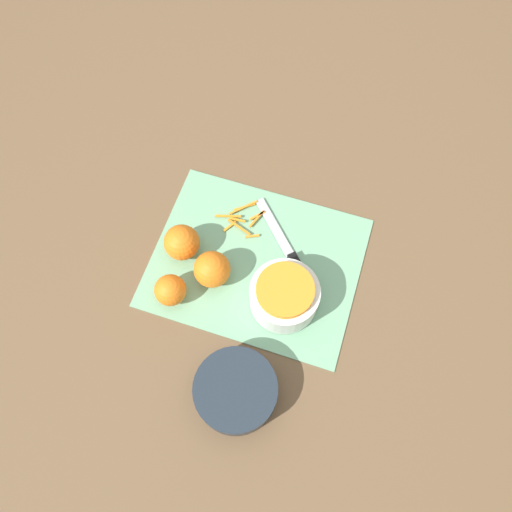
% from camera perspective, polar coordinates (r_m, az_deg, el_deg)
% --- Properties ---
extents(ground_plane, '(4.00, 4.00, 0.00)m').
position_cam_1_polar(ground_plane, '(1.16, -0.00, -0.72)').
color(ground_plane, brown).
extents(cutting_board, '(0.47, 0.38, 0.01)m').
position_cam_1_polar(cutting_board, '(1.15, -0.00, -0.66)').
color(cutting_board, '#75AD84').
rests_on(cutting_board, ground_plane).
extents(bowl_speckled, '(0.15, 0.15, 0.08)m').
position_cam_1_polar(bowl_speckled, '(1.08, 3.26, -4.51)').
color(bowl_speckled, silver).
rests_on(bowl_speckled, cutting_board).
extents(bowl_dark, '(0.17, 0.17, 0.06)m').
position_cam_1_polar(bowl_dark, '(1.05, -2.32, -15.15)').
color(bowl_dark, '#1E2833').
rests_on(bowl_dark, ground_plane).
extents(knife, '(0.20, 0.21, 0.02)m').
position_cam_1_polar(knife, '(1.15, 4.44, -0.70)').
color(knife, black).
rests_on(knife, cutting_board).
extents(orange_left, '(0.08, 0.08, 0.08)m').
position_cam_1_polar(orange_left, '(1.10, -5.04, -1.53)').
color(orange_left, orange).
rests_on(orange_left, cutting_board).
extents(orange_right, '(0.08, 0.08, 0.08)m').
position_cam_1_polar(orange_right, '(1.14, -8.48, 1.54)').
color(orange_right, orange).
rests_on(orange_right, cutting_board).
extents(orange_back, '(0.07, 0.07, 0.07)m').
position_cam_1_polar(orange_back, '(1.10, -9.77, -3.87)').
color(orange_back, orange).
rests_on(orange_back, cutting_board).
extents(peel_pile, '(0.12, 0.10, 0.01)m').
position_cam_1_polar(peel_pile, '(1.19, -1.53, 4.37)').
color(peel_pile, orange).
rests_on(peel_pile, cutting_board).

